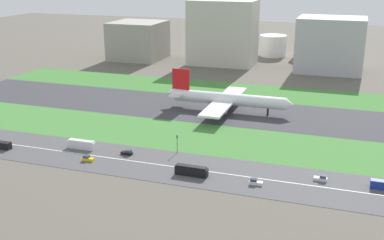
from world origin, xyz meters
The scene contains 21 objects.
ground_plane centered at (0.00, 0.00, 0.00)m, with size 800.00×800.00×0.00m, color #5B564C.
runway centered at (0.00, 0.00, 0.05)m, with size 280.00×46.00×0.10m, color #38383D.
grass_median_north centered at (0.00, 41.00, 0.05)m, with size 280.00×36.00×0.10m, color #3D7A33.
grass_median_south centered at (0.00, -41.00, 0.05)m, with size 280.00×36.00×0.10m, color #427F38.
highway centered at (0.00, -73.00, 0.05)m, with size 280.00×28.00×0.10m, color #4C4C4F.
highway_centerline centered at (0.00, -73.00, 0.11)m, with size 266.00×0.50×0.01m, color silver.
airliner centered at (9.52, 0.00, 6.23)m, with size 65.00×56.00×19.70m.
truck_0 centered at (-61.44, -78.00, 1.67)m, with size 8.40×2.50×4.00m.
bus_1 centered at (18.32, -78.00, 1.82)m, with size 11.60×2.50×3.50m.
car_0 centered at (-11.07, -68.00, 0.92)m, with size 4.40×1.80×2.00m.
car_1 centered at (40.74, -78.00, 0.92)m, with size 4.40×1.80×2.00m.
bus_0 centered at (-30.99, -68.00, 1.82)m, with size 11.60×2.50×3.50m.
car_2 centered at (61.09, -68.00, 0.92)m, with size 4.40×1.80×2.00m.
car_3 centered at (-22.26, -78.00, 0.92)m, with size 4.40×1.80×2.00m.
traffic_light centered at (6.41, -60.01, 4.29)m, with size 0.36×0.50×7.20m.
terminal_building centered at (-90.00, 114.00, 14.12)m, with size 37.79×38.08×28.23m, color #9E998E.
hangar_building centered at (-23.19, 114.00, 22.88)m, with size 46.95×27.90×45.76m, color beige.
office_tower centered at (51.91, 114.00, 18.11)m, with size 43.82×34.91×36.23m, color #B2B2B7.
fuel_tank_west centered at (-28.59, 159.00, 8.05)m, with size 24.35×24.35×16.09m, color silver.
fuel_tank_centre centered at (6.04, 159.00, 8.21)m, with size 21.04×21.04×16.42m, color silver.
fuel_tank_east centered at (34.94, 159.00, 8.87)m, with size 24.68×24.68×17.73m, color silver.
Camera 1 is at (67.22, -221.58, 69.41)m, focal length 44.90 mm.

